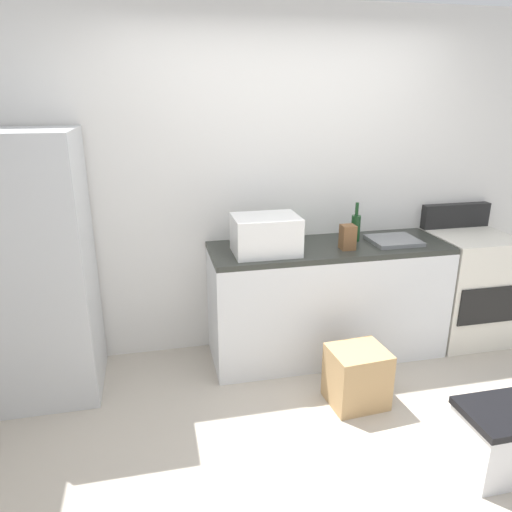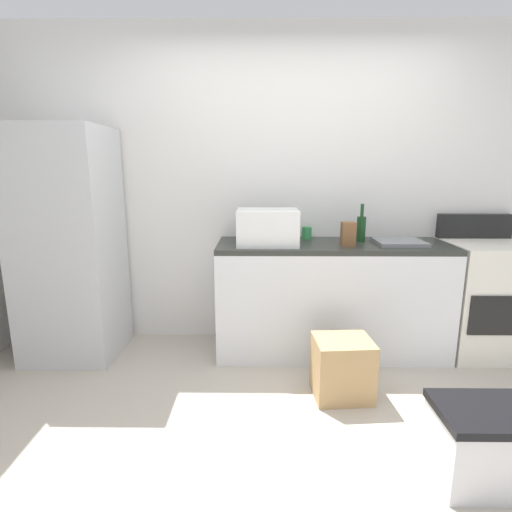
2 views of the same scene
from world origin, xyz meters
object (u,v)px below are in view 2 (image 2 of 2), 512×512
(knife_block, at_px, (348,234))
(storage_bin, at_px, (483,444))
(stove_oven, at_px, (483,297))
(microwave, at_px, (268,227))
(coffee_mug, at_px, (307,233))
(refrigerator, at_px, (70,245))
(cardboard_box_medium, at_px, (342,368))
(wine_bottle, at_px, (361,228))

(knife_block, height_order, storage_bin, knife_block)
(stove_oven, height_order, microwave, microwave)
(microwave, xyz_separation_m, coffee_mug, (0.33, 0.27, -0.09))
(refrigerator, bearing_deg, cardboard_box_medium, -17.36)
(refrigerator, height_order, wine_bottle, refrigerator)
(refrigerator, height_order, storage_bin, refrigerator)
(refrigerator, bearing_deg, wine_bottle, 2.96)
(refrigerator, xyz_separation_m, knife_block, (2.14, -0.06, 0.10))
(microwave, height_order, knife_block, microwave)
(coffee_mug, xyz_separation_m, knife_block, (0.27, -0.31, 0.04))
(microwave, distance_m, knife_block, 0.61)
(coffee_mug, height_order, cardboard_box_medium, coffee_mug)
(storage_bin, bearing_deg, knife_block, 107.32)
(refrigerator, distance_m, cardboard_box_medium, 2.23)
(coffee_mug, bearing_deg, wine_bottle, -17.36)
(stove_oven, height_order, wine_bottle, wine_bottle)
(knife_block, xyz_separation_m, cardboard_box_medium, (-0.12, -0.57, -0.79))
(cardboard_box_medium, height_order, storage_bin, cardboard_box_medium)
(cardboard_box_medium, distance_m, storage_bin, 0.90)
(refrigerator, relative_size, storage_bin, 3.86)
(knife_block, bearing_deg, storage_bin, -72.68)
(knife_block, bearing_deg, microwave, 176.03)
(coffee_mug, bearing_deg, knife_block, -48.60)
(refrigerator, distance_m, microwave, 1.54)
(wine_bottle, distance_m, cardboard_box_medium, 1.14)
(microwave, xyz_separation_m, knife_block, (0.60, -0.04, -0.05))
(stove_oven, height_order, storage_bin, stove_oven)
(knife_block, bearing_deg, wine_bottle, 52.20)
(refrigerator, bearing_deg, microwave, -0.80)
(cardboard_box_medium, bearing_deg, refrigerator, 162.64)
(cardboard_box_medium, relative_size, storage_bin, 0.86)
(wine_bottle, bearing_deg, cardboard_box_medium, -109.22)
(storage_bin, bearing_deg, stove_oven, 62.93)
(refrigerator, distance_m, knife_block, 2.14)
(coffee_mug, relative_size, knife_block, 0.56)
(coffee_mug, distance_m, knife_block, 0.42)
(wine_bottle, distance_m, coffee_mug, 0.44)
(stove_oven, distance_m, cardboard_box_medium, 1.45)
(wine_bottle, distance_m, knife_block, 0.23)
(microwave, xyz_separation_m, cardboard_box_medium, (0.48, -0.61, -0.84))
(microwave, height_order, cardboard_box_medium, microwave)
(coffee_mug, distance_m, cardboard_box_medium, 1.17)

